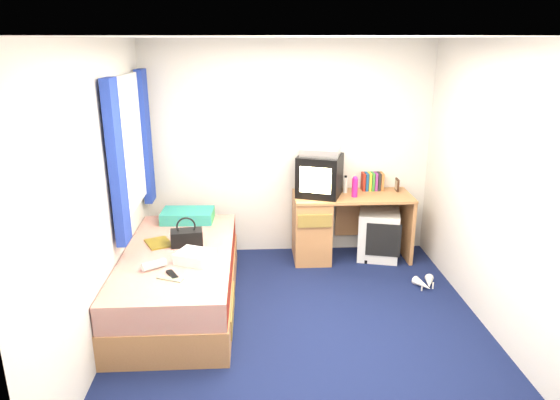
{
  "coord_description": "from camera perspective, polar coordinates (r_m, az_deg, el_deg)",
  "views": [
    {
      "loc": [
        -0.39,
        -3.78,
        2.38
      ],
      "look_at": [
        -0.15,
        0.7,
        0.94
      ],
      "focal_mm": 32.0,
      "sensor_mm": 36.0,
      "label": 1
    }
  ],
  "objects": [
    {
      "name": "ground",
      "position": [
        4.49,
        2.48,
        -14.24
      ],
      "size": [
        3.4,
        3.4,
        0.0
      ],
      "primitive_type": "plane",
      "color": "#0C1438",
      "rests_on": "ground"
    },
    {
      "name": "room_shell",
      "position": [
        3.91,
        2.76,
        4.06
      ],
      "size": [
        3.4,
        3.4,
        3.4
      ],
      "color": "white",
      "rests_on": "ground"
    },
    {
      "name": "bed",
      "position": [
        4.78,
        -11.39,
        -8.77
      ],
      "size": [
        1.01,
        2.0,
        0.54
      ],
      "color": "#BB814E",
      "rests_on": "ground"
    },
    {
      "name": "pillow",
      "position": [
        5.39,
        -10.49,
        -1.77
      ],
      "size": [
        0.55,
        0.36,
        0.12
      ],
      "primitive_type": "cube",
      "rotation": [
        0.0,
        0.0,
        -0.04
      ],
      "color": "#1964A5",
      "rests_on": "bed"
    },
    {
      "name": "desk",
      "position": [
        5.64,
        5.39,
        -2.74
      ],
      "size": [
        1.3,
        0.55,
        0.75
      ],
      "color": "#BB814E",
      "rests_on": "ground"
    },
    {
      "name": "storage_cube",
      "position": [
        5.78,
        11.17,
        -3.86
      ],
      "size": [
        0.54,
        0.54,
        0.55
      ],
      "primitive_type": "cube",
      "rotation": [
        0.0,
        0.0,
        -0.25
      ],
      "color": "silver",
      "rests_on": "ground"
    },
    {
      "name": "crt_tv",
      "position": [
        5.45,
        4.55,
        2.82
      ],
      "size": [
        0.56,
        0.54,
        0.45
      ],
      "rotation": [
        0.0,
        0.0,
        -0.35
      ],
      "color": "black",
      "rests_on": "desk"
    },
    {
      "name": "vcr",
      "position": [
        5.39,
        4.63,
        5.52
      ],
      "size": [
        0.47,
        0.4,
        0.08
      ],
      "primitive_type": "cube",
      "rotation": [
        0.0,
        0.0,
        -0.29
      ],
      "color": "silver",
      "rests_on": "crt_tv"
    },
    {
      "name": "book_row",
      "position": [
        5.75,
        10.51,
        2.11
      ],
      "size": [
        0.24,
        0.13,
        0.2
      ],
      "color": "maroon",
      "rests_on": "desk"
    },
    {
      "name": "picture_frame",
      "position": [
        5.79,
        13.24,
        1.7
      ],
      "size": [
        0.02,
        0.12,
        0.14
      ],
      "primitive_type": "cube",
      "rotation": [
        0.0,
        0.0,
        -0.03
      ],
      "color": "#331C11",
      "rests_on": "desk"
    },
    {
      "name": "pink_water_bottle",
      "position": [
        5.47,
        8.54,
        1.4
      ],
      "size": [
        0.08,
        0.08,
        0.2
      ],
      "primitive_type": "cylinder",
      "rotation": [
        0.0,
        0.0,
        -0.19
      ],
      "color": "#CF1D7D",
      "rests_on": "desk"
    },
    {
      "name": "aerosol_can",
      "position": [
        5.61,
        7.49,
        1.71
      ],
      "size": [
        0.05,
        0.05,
        0.18
      ],
      "primitive_type": "cylinder",
      "rotation": [
        0.0,
        0.0,
        -0.1
      ],
      "color": "silver",
      "rests_on": "desk"
    },
    {
      "name": "handbag",
      "position": [
        4.77,
        -10.62,
        -4.17
      ],
      "size": [
        0.31,
        0.2,
        0.28
      ],
      "rotation": [
        0.0,
        0.0,
        0.15
      ],
      "color": "black",
      "rests_on": "bed"
    },
    {
      "name": "towel",
      "position": [
        4.41,
        -9.74,
        -6.41
      ],
      "size": [
        0.36,
        0.34,
        0.1
      ],
      "primitive_type": "cube",
      "rotation": [
        0.0,
        0.0,
        -0.41
      ],
      "color": "silver",
      "rests_on": "bed"
    },
    {
      "name": "magazine",
      "position": [
        4.88,
        -13.69,
        -4.79
      ],
      "size": [
        0.31,
        0.34,
        0.01
      ],
      "primitive_type": "cube",
      "rotation": [
        0.0,
        0.0,
        0.45
      ],
      "color": "gold",
      "rests_on": "bed"
    },
    {
      "name": "water_bottle",
      "position": [
        4.37,
        -14.22,
        -7.2
      ],
      "size": [
        0.21,
        0.17,
        0.07
      ],
      "primitive_type": "cylinder",
      "rotation": [
        0.0,
        1.57,
        0.57
      ],
      "color": "silver",
      "rests_on": "bed"
    },
    {
      "name": "colour_swatch_fan",
      "position": [
        4.16,
        -12.44,
        -8.78
      ],
      "size": [
        0.23,
        0.14,
        0.01
      ],
      "primitive_type": "cube",
      "rotation": [
        0.0,
        0.0,
        -0.39
      ],
      "color": "gold",
      "rests_on": "bed"
    },
    {
      "name": "remote_control",
      "position": [
        4.22,
        -12.24,
        -8.32
      ],
      "size": [
        0.12,
        0.16,
        0.02
      ],
      "primitive_type": "cube",
      "rotation": [
        0.0,
        0.0,
        0.5
      ],
      "color": "black",
      "rests_on": "bed"
    },
    {
      "name": "window_assembly",
      "position": [
        4.92,
        -16.69,
        5.79
      ],
      "size": [
        0.11,
        1.42,
        1.4
      ],
      "color": "silver",
      "rests_on": "room_shell"
    },
    {
      "name": "white_heels",
      "position": [
        5.3,
        16.34,
        -9.14
      ],
      "size": [
        0.25,
        0.28,
        0.09
      ],
      "color": "silver",
      "rests_on": "ground"
    }
  ]
}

